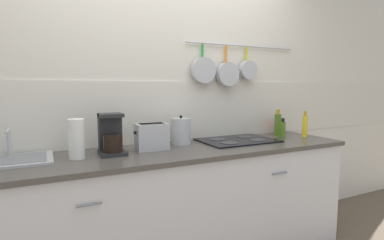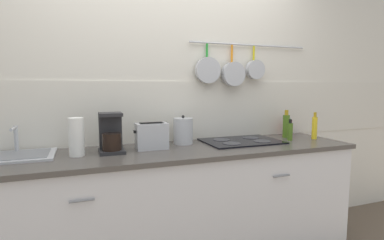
{
  "view_description": "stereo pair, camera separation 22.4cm",
  "coord_description": "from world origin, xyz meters",
  "px_view_note": "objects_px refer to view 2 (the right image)",
  "views": [
    {
      "loc": [
        -0.88,
        -2.0,
        1.36
      ],
      "look_at": [
        0.1,
        0.0,
        1.11
      ],
      "focal_mm": 28.0,
      "sensor_mm": 36.0,
      "label": 1
    },
    {
      "loc": [
        -0.67,
        -2.09,
        1.36
      ],
      "look_at": [
        0.1,
        0.0,
        1.11
      ],
      "focal_mm": 28.0,
      "sensor_mm": 36.0,
      "label": 2
    }
  ],
  "objects_px": {
    "paper_towel_roll": "(76,137)",
    "toaster": "(152,136)",
    "bottle_olive_oil": "(289,127)",
    "bottle_sesame_oil": "(289,129)",
    "bottle_vinegar": "(286,125)",
    "bottle_hot_sauce": "(315,127)",
    "coffee_maker": "(111,136)",
    "bottle_cooking_wine": "(290,131)",
    "kettle": "(183,131)"
  },
  "relations": [
    {
      "from": "coffee_maker",
      "to": "bottle_olive_oil",
      "type": "xyz_separation_m",
      "value": [
        1.68,
        0.2,
        -0.04
      ]
    },
    {
      "from": "bottle_cooking_wine",
      "to": "bottle_sesame_oil",
      "type": "xyz_separation_m",
      "value": [
        0.13,
        0.17,
        -0.01
      ]
    },
    {
      "from": "coffee_maker",
      "to": "bottle_vinegar",
      "type": "bearing_deg",
      "value": 3.02
    },
    {
      "from": "bottle_sesame_oil",
      "to": "coffee_maker",
      "type": "bearing_deg",
      "value": -175.82
    },
    {
      "from": "bottle_cooking_wine",
      "to": "bottle_sesame_oil",
      "type": "bearing_deg",
      "value": 53.45
    },
    {
      "from": "toaster",
      "to": "bottle_sesame_oil",
      "type": "relative_size",
      "value": 1.51
    },
    {
      "from": "bottle_olive_oil",
      "to": "bottle_hot_sauce",
      "type": "bearing_deg",
      "value": -77.27
    },
    {
      "from": "bottle_sesame_oil",
      "to": "bottle_olive_oil",
      "type": "height_order",
      "value": "bottle_olive_oil"
    },
    {
      "from": "bottle_hot_sauce",
      "to": "bottle_cooking_wine",
      "type": "bearing_deg",
      "value": 176.11
    },
    {
      "from": "kettle",
      "to": "bottle_cooking_wine",
      "type": "distance_m",
      "value": 0.93
    },
    {
      "from": "toaster",
      "to": "bottle_hot_sauce",
      "type": "bearing_deg",
      "value": -3.22
    },
    {
      "from": "coffee_maker",
      "to": "kettle",
      "type": "relative_size",
      "value": 1.2
    },
    {
      "from": "paper_towel_roll",
      "to": "bottle_cooking_wine",
      "type": "relative_size",
      "value": 1.41
    },
    {
      "from": "toaster",
      "to": "bottle_vinegar",
      "type": "relative_size",
      "value": 0.99
    },
    {
      "from": "coffee_maker",
      "to": "bottle_hot_sauce",
      "type": "distance_m",
      "value": 1.75
    },
    {
      "from": "bottle_vinegar",
      "to": "bottle_sesame_oil",
      "type": "xyz_separation_m",
      "value": [
        0.06,
        0.04,
        -0.04
      ]
    },
    {
      "from": "kettle",
      "to": "bottle_hot_sauce",
      "type": "bearing_deg",
      "value": -9.53
    },
    {
      "from": "bottle_sesame_oil",
      "to": "toaster",
      "type": "bearing_deg",
      "value": -175.3
    },
    {
      "from": "kettle",
      "to": "bottle_sesame_oil",
      "type": "height_order",
      "value": "kettle"
    },
    {
      "from": "toaster",
      "to": "kettle",
      "type": "distance_m",
      "value": 0.31
    },
    {
      "from": "toaster",
      "to": "bottle_hot_sauce",
      "type": "distance_m",
      "value": 1.45
    },
    {
      "from": "paper_towel_roll",
      "to": "bottle_olive_oil",
      "type": "distance_m",
      "value": 1.93
    },
    {
      "from": "paper_towel_roll",
      "to": "bottle_sesame_oil",
      "type": "distance_m",
      "value": 1.86
    },
    {
      "from": "toaster",
      "to": "bottle_olive_oil",
      "type": "bearing_deg",
      "value": 7.63
    },
    {
      "from": "bottle_sesame_oil",
      "to": "bottle_hot_sauce",
      "type": "bearing_deg",
      "value": -57.78
    },
    {
      "from": "bottle_sesame_oil",
      "to": "bottle_olive_oil",
      "type": "relative_size",
      "value": 0.96
    },
    {
      "from": "bottle_cooking_wine",
      "to": "bottle_sesame_oil",
      "type": "height_order",
      "value": "bottle_cooking_wine"
    },
    {
      "from": "bottle_hot_sauce",
      "to": "kettle",
      "type": "bearing_deg",
      "value": 170.47
    },
    {
      "from": "coffee_maker",
      "to": "bottle_cooking_wine",
      "type": "distance_m",
      "value": 1.5
    },
    {
      "from": "paper_towel_roll",
      "to": "toaster",
      "type": "height_order",
      "value": "paper_towel_roll"
    },
    {
      "from": "bottle_sesame_oil",
      "to": "bottle_olive_oil",
      "type": "bearing_deg",
      "value": 52.02
    },
    {
      "from": "kettle",
      "to": "coffee_maker",
      "type": "bearing_deg",
      "value": -168.01
    },
    {
      "from": "paper_towel_roll",
      "to": "toaster",
      "type": "relative_size",
      "value": 1.03
    },
    {
      "from": "toaster",
      "to": "bottle_hot_sauce",
      "type": "xyz_separation_m",
      "value": [
        1.45,
        -0.08,
        0.01
      ]
    },
    {
      "from": "bottle_vinegar",
      "to": "bottle_hot_sauce",
      "type": "xyz_separation_m",
      "value": [
        0.19,
        -0.15,
        -0.01
      ]
    },
    {
      "from": "bottle_olive_oil",
      "to": "bottle_hot_sauce",
      "type": "distance_m",
      "value": 0.28
    },
    {
      "from": "paper_towel_roll",
      "to": "bottle_hot_sauce",
      "type": "distance_m",
      "value": 1.97
    },
    {
      "from": "coffee_maker",
      "to": "bottle_sesame_oil",
      "type": "distance_m",
      "value": 1.63
    },
    {
      "from": "paper_towel_roll",
      "to": "kettle",
      "type": "xyz_separation_m",
      "value": [
        0.81,
        0.16,
        -0.02
      ]
    },
    {
      "from": "toaster",
      "to": "bottle_olive_oil",
      "type": "distance_m",
      "value": 1.4
    },
    {
      "from": "kettle",
      "to": "bottle_olive_oil",
      "type": "height_order",
      "value": "kettle"
    },
    {
      "from": "bottle_vinegar",
      "to": "bottle_hot_sauce",
      "type": "bearing_deg",
      "value": -39.89
    },
    {
      "from": "paper_towel_roll",
      "to": "bottle_olive_oil",
      "type": "bearing_deg",
      "value": 6.9
    },
    {
      "from": "bottle_olive_oil",
      "to": "coffee_maker",
      "type": "bearing_deg",
      "value": -173.38
    },
    {
      "from": "paper_towel_roll",
      "to": "bottle_vinegar",
      "type": "bearing_deg",
      "value": 3.78
    },
    {
      "from": "toaster",
      "to": "bottle_sesame_oil",
      "type": "bearing_deg",
      "value": 4.7
    },
    {
      "from": "paper_towel_roll",
      "to": "bottle_cooking_wine",
      "type": "xyz_separation_m",
      "value": [
        1.72,
        -0.02,
        -0.05
      ]
    },
    {
      "from": "bottle_hot_sauce",
      "to": "bottle_sesame_oil",
      "type": "bearing_deg",
      "value": 122.22
    },
    {
      "from": "toaster",
      "to": "bottle_olive_oil",
      "type": "height_order",
      "value": "toaster"
    },
    {
      "from": "bottle_vinegar",
      "to": "toaster",
      "type": "bearing_deg",
      "value": -176.7
    }
  ]
}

